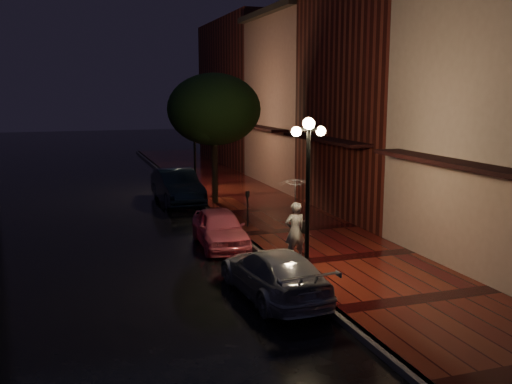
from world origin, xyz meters
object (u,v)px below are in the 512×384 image
object	(u,v)px
woman_with_umbrella	(295,206)
silver_car	(274,273)
streetlamp_far	(195,143)
street_tree	(214,112)
streetlamp_near	(308,188)
parking_meter	(248,205)
pink_car	(220,228)
navy_car	(177,186)

from	to	relation	value
woman_with_umbrella	silver_car	bearing A→B (deg)	54.26
streetlamp_far	silver_car	world-z (taller)	streetlamp_far
silver_car	streetlamp_far	bearing A→B (deg)	-98.14
street_tree	silver_car	bearing A→B (deg)	-97.36
streetlamp_near	parking_meter	world-z (taller)	streetlamp_near
streetlamp_near	pink_car	size ratio (longest dim) A/B	1.16
streetlamp_far	street_tree	distance (m)	3.44
silver_car	woman_with_umbrella	bearing A→B (deg)	-126.72
streetlamp_near	woman_with_umbrella	world-z (taller)	streetlamp_near
streetlamp_far	street_tree	world-z (taller)	street_tree
navy_car	parking_meter	size ratio (longest dim) A/B	3.51
streetlamp_far	navy_car	xyz separation A→B (m)	(-1.27, -1.85, -1.82)
street_tree	streetlamp_far	bearing A→B (deg)	94.91
parking_meter	woman_with_umbrella	bearing A→B (deg)	-104.48
streetlamp_near	navy_car	world-z (taller)	streetlamp_near
pink_car	silver_car	xyz separation A→B (m)	(0.06, -5.04, -0.02)
navy_car	silver_car	distance (m)	13.00
streetlamp_near	navy_car	xyz separation A→B (m)	(-1.27, 12.15, -1.82)
streetlamp_far	woman_with_umbrella	bearing A→B (deg)	-88.84
streetlamp_far	navy_car	world-z (taller)	streetlamp_far
pink_car	silver_car	bearing A→B (deg)	-86.47
streetlamp_near	streetlamp_far	size ratio (longest dim) A/B	1.00
navy_car	woman_with_umbrella	bearing A→B (deg)	-84.21
navy_car	silver_car	bearing A→B (deg)	-92.32
streetlamp_far	woman_with_umbrella	xyz separation A→B (m)	(0.25, -12.55, -0.81)
pink_car	parking_meter	bearing A→B (deg)	52.81
navy_car	woman_with_umbrella	world-z (taller)	woman_with_umbrella
streetlamp_near	woman_with_umbrella	xyz separation A→B (m)	(0.25, 1.45, -0.81)
pink_car	parking_meter	world-z (taller)	parking_meter
woman_with_umbrella	parking_meter	size ratio (longest dim) A/B	1.85
woman_with_umbrella	street_tree	bearing A→B (deg)	-92.31
navy_car	woman_with_umbrella	xyz separation A→B (m)	(1.52, -10.69, 1.01)
woman_with_umbrella	navy_car	bearing A→B (deg)	-84.19
parking_meter	streetlamp_near	bearing A→B (deg)	-106.96
streetlamp_near	pink_car	xyz separation A→B (m)	(-1.33, 4.19, -1.97)
parking_meter	navy_car	bearing A→B (deg)	88.97
streetlamp_near	street_tree	bearing A→B (deg)	88.65
street_tree	woman_with_umbrella	bearing A→B (deg)	-90.03
streetlamp_near	streetlamp_far	xyz separation A→B (m)	(0.00, 14.00, 0.00)
street_tree	navy_car	distance (m)	3.96
pink_car	navy_car	distance (m)	7.96
street_tree	navy_car	world-z (taller)	street_tree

